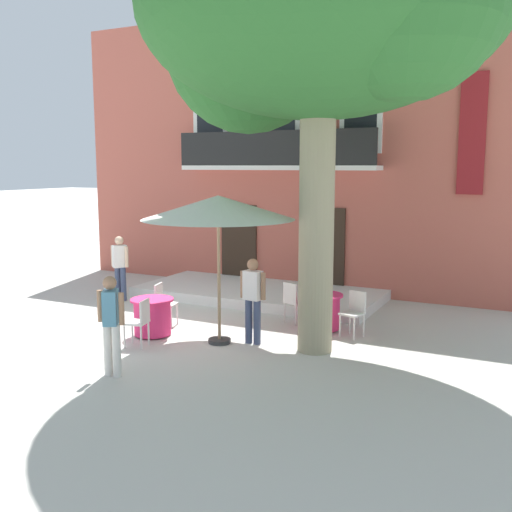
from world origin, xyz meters
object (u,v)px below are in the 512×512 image
at_px(pedestrian_near_entrance, 120,264).
at_px(pedestrian_by_tree, 111,320).
at_px(plane_tree, 315,13).
at_px(cafe_table_middle, 152,317).
at_px(pedestrian_mid_plaza, 253,296).
at_px(cafe_chair_near_tree_1, 354,310).
at_px(cafe_umbrella, 218,208).
at_px(cafe_table_near_tree, 322,311).
at_px(cafe_chair_near_tree_0, 293,300).
at_px(cafe_chair_middle_1, 140,320).
at_px(cafe_chair_middle_0, 163,301).

xyz_separation_m(pedestrian_near_entrance, pedestrian_by_tree, (3.44, -4.39, 0.01)).
relative_size(plane_tree, cafe_table_middle, 9.38).
bearing_deg(pedestrian_mid_plaza, cafe_chair_near_tree_1, 40.76).
xyz_separation_m(cafe_chair_near_tree_1, pedestrian_by_tree, (-2.82, -3.99, 0.41)).
height_order(cafe_umbrella, pedestrian_mid_plaza, cafe_umbrella).
height_order(cafe_table_middle, pedestrian_by_tree, pedestrian_by_tree).
relative_size(cafe_table_near_tree, cafe_chair_near_tree_0, 0.95).
distance_m(cafe_table_near_tree, cafe_chair_middle_1, 3.76).
xyz_separation_m(cafe_table_near_tree, cafe_chair_near_tree_0, (-0.73, 0.18, 0.14)).
xyz_separation_m(plane_tree, cafe_umbrella, (-1.72, -0.44, -3.38)).
bearing_deg(pedestrian_by_tree, cafe_chair_near_tree_1, 54.75).
bearing_deg(plane_tree, cafe_chair_near_tree_1, 68.62).
height_order(cafe_chair_middle_0, pedestrian_mid_plaza, pedestrian_mid_plaza).
xyz_separation_m(cafe_chair_near_tree_1, cafe_chair_middle_0, (-3.88, -1.09, 0.00)).
relative_size(cafe_table_near_tree, pedestrian_mid_plaza, 0.52).
relative_size(cafe_chair_near_tree_1, cafe_chair_middle_1, 1.00).
distance_m(cafe_chair_middle_0, pedestrian_by_tree, 3.12).
bearing_deg(cafe_chair_middle_0, cafe_chair_near_tree_1, 15.62).
bearing_deg(cafe_chair_near_tree_0, cafe_table_middle, -135.57).
bearing_deg(cafe_chair_near_tree_0, cafe_table_near_tree, -14.15).
distance_m(cafe_chair_near_tree_0, cafe_table_middle, 3.04).
distance_m(cafe_chair_near_tree_0, cafe_umbrella, 2.94).
height_order(plane_tree, cafe_umbrella, plane_tree).
height_order(cafe_table_middle, pedestrian_mid_plaza, pedestrian_mid_plaza).
bearing_deg(cafe_table_middle, pedestrian_mid_plaza, 11.86).
distance_m(cafe_table_middle, cafe_chair_middle_1, 0.77).
distance_m(cafe_table_middle, pedestrian_by_tree, 2.40).
height_order(plane_tree, cafe_chair_middle_0, plane_tree).
distance_m(cafe_chair_middle_0, pedestrian_mid_plaza, 2.35).
relative_size(cafe_table_middle, cafe_chair_middle_1, 0.95).
xyz_separation_m(plane_tree, cafe_chair_middle_1, (-2.93, -1.33, -5.47)).
distance_m(plane_tree, cafe_table_middle, 6.47).
height_order(cafe_table_near_tree, cafe_umbrella, cafe_umbrella).
xyz_separation_m(cafe_chair_middle_0, pedestrian_near_entrance, (-2.38, 1.49, 0.40)).
relative_size(cafe_chair_near_tree_0, cafe_chair_middle_0, 1.00).
relative_size(cafe_table_middle, pedestrian_near_entrance, 0.52).
height_order(cafe_table_near_tree, pedestrian_near_entrance, pedestrian_near_entrance).
bearing_deg(cafe_chair_near_tree_1, cafe_chair_middle_1, -143.51).
bearing_deg(cafe_table_near_tree, cafe_chair_middle_1, -135.00).
bearing_deg(plane_tree, cafe_table_near_tree, 101.70).
xyz_separation_m(cafe_table_middle, pedestrian_mid_plaza, (2.05, 0.43, 0.54)).
distance_m(cafe_umbrella, pedestrian_near_entrance, 4.86).
bearing_deg(cafe_table_near_tree, cafe_chair_near_tree_1, -10.98).
bearing_deg(cafe_table_near_tree, cafe_chair_middle_0, -158.64).
height_order(cafe_umbrella, pedestrian_by_tree, cafe_umbrella).
xyz_separation_m(plane_tree, cafe_chair_near_tree_0, (-1.01, 1.51, -5.47)).
bearing_deg(cafe_umbrella, pedestrian_near_entrance, 153.56).
bearing_deg(cafe_table_near_tree, cafe_umbrella, -129.18).
bearing_deg(cafe_umbrella, pedestrian_mid_plaza, 23.44).
relative_size(cafe_chair_near_tree_0, cafe_umbrella, 0.31).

